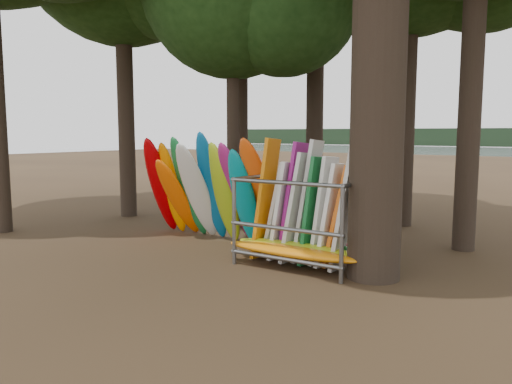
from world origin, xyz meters
The scene contains 3 objects.
ground centered at (0.00, 0.00, 0.00)m, with size 120.00×120.00×0.00m, color #47331E.
kayak_row centered at (-0.68, 1.12, 1.36)m, with size 4.41×2.06×3.12m.
storage_rack centered at (2.65, 0.32, 0.94)m, with size 3.17×1.57×2.84m.
Camera 1 is at (7.88, -9.31, 2.94)m, focal length 35.00 mm.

